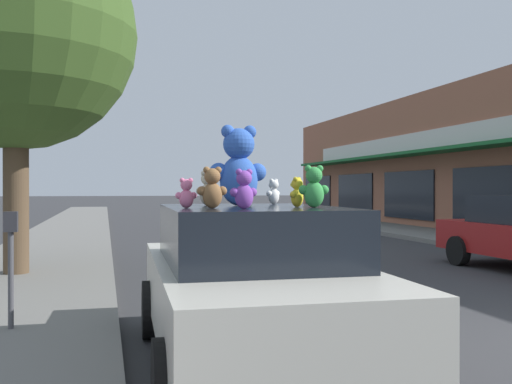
{
  "coord_description": "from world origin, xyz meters",
  "views": [
    {
      "loc": [
        -4.79,
        -4.66,
        1.66
      ],
      "look_at": [
        -2.91,
        2.4,
        1.62
      ],
      "focal_mm": 40.0,
      "sensor_mm": 36.0,
      "label": 1
    }
  ],
  "objects_px": {
    "teddy_bear_brown": "(212,188)",
    "teddy_bear_green": "(314,187)",
    "teddy_bear_white": "(274,192)",
    "teddy_bear_cream": "(208,189)",
    "plush_art_car": "(252,282)",
    "teddy_bear_pink": "(186,194)",
    "teddy_bear_purple": "(244,190)",
    "parking_meter": "(11,254)",
    "teddy_bear_giant": "(239,167)",
    "teddy_bear_black": "(246,192)",
    "street_tree": "(16,31)",
    "teddy_bear_yellow": "(297,193)"
  },
  "relations": [
    {
      "from": "teddy_bear_yellow",
      "to": "parking_meter",
      "type": "bearing_deg",
      "value": -82.25
    },
    {
      "from": "plush_art_car",
      "to": "street_tree",
      "type": "bearing_deg",
      "value": 118.0
    },
    {
      "from": "plush_art_car",
      "to": "teddy_bear_black",
      "type": "distance_m",
      "value": 1.12
    },
    {
      "from": "teddy_bear_green",
      "to": "street_tree",
      "type": "bearing_deg",
      "value": -53.71
    },
    {
      "from": "teddy_bear_pink",
      "to": "teddy_bear_brown",
      "type": "distance_m",
      "value": 0.23
    },
    {
      "from": "plush_art_car",
      "to": "teddy_bear_pink",
      "type": "bearing_deg",
      "value": -157.71
    },
    {
      "from": "teddy_bear_pink",
      "to": "parking_meter",
      "type": "bearing_deg",
      "value": -48.19
    },
    {
      "from": "teddy_bear_brown",
      "to": "teddy_bear_purple",
      "type": "height_order",
      "value": "teddy_bear_brown"
    },
    {
      "from": "teddy_bear_white",
      "to": "teddy_bear_purple",
      "type": "relative_size",
      "value": 0.83
    },
    {
      "from": "teddy_bear_purple",
      "to": "teddy_bear_giant",
      "type": "bearing_deg",
      "value": -111.75
    },
    {
      "from": "teddy_bear_green",
      "to": "teddy_bear_white",
      "type": "xyz_separation_m",
      "value": [
        -0.03,
        1.15,
        -0.05
      ]
    },
    {
      "from": "teddy_bear_giant",
      "to": "parking_meter",
      "type": "xyz_separation_m",
      "value": [
        -2.27,
        1.15,
        -0.92
      ]
    },
    {
      "from": "teddy_bear_brown",
      "to": "teddy_bear_black",
      "type": "relative_size",
      "value": 1.28
    },
    {
      "from": "teddy_bear_pink",
      "to": "teddy_bear_black",
      "type": "height_order",
      "value": "teddy_bear_black"
    },
    {
      "from": "plush_art_car",
      "to": "street_tree",
      "type": "relative_size",
      "value": 0.62
    },
    {
      "from": "teddy_bear_green",
      "to": "teddy_bear_cream",
      "type": "xyz_separation_m",
      "value": [
        -0.8,
        0.89,
        -0.01
      ]
    },
    {
      "from": "teddy_bear_brown",
      "to": "street_tree",
      "type": "distance_m",
      "value": 7.23
    },
    {
      "from": "teddy_bear_purple",
      "to": "street_tree",
      "type": "height_order",
      "value": "street_tree"
    },
    {
      "from": "teddy_bear_white",
      "to": "teddy_bear_giant",
      "type": "bearing_deg",
      "value": 5.58
    },
    {
      "from": "teddy_bear_white",
      "to": "parking_meter",
      "type": "relative_size",
      "value": 0.22
    },
    {
      "from": "teddy_bear_pink",
      "to": "teddy_bear_green",
      "type": "relative_size",
      "value": 0.69
    },
    {
      "from": "teddy_bear_brown",
      "to": "teddy_bear_pink",
      "type": "bearing_deg",
      "value": -22.22
    },
    {
      "from": "teddy_bear_yellow",
      "to": "parking_meter",
      "type": "relative_size",
      "value": 0.22
    },
    {
      "from": "teddy_bear_purple",
      "to": "parking_meter",
      "type": "bearing_deg",
      "value": -56.19
    },
    {
      "from": "teddy_bear_pink",
      "to": "teddy_bear_cream",
      "type": "distance_m",
      "value": 0.82
    },
    {
      "from": "teddy_bear_giant",
      "to": "teddy_bear_yellow",
      "type": "bearing_deg",
      "value": 123.47
    },
    {
      "from": "teddy_bear_purple",
      "to": "teddy_bear_pink",
      "type": "bearing_deg",
      "value": -49.53
    },
    {
      "from": "teddy_bear_black",
      "to": "teddy_bear_cream",
      "type": "height_order",
      "value": "teddy_bear_cream"
    },
    {
      "from": "teddy_bear_pink",
      "to": "teddy_bear_brown",
      "type": "relative_size",
      "value": 0.73
    },
    {
      "from": "teddy_bear_cream",
      "to": "teddy_bear_white",
      "type": "bearing_deg",
      "value": 170.58
    },
    {
      "from": "teddy_bear_brown",
      "to": "teddy_bear_green",
      "type": "relative_size",
      "value": 0.95
    },
    {
      "from": "teddy_bear_pink",
      "to": "teddy_bear_yellow",
      "type": "distance_m",
      "value": 1.01
    },
    {
      "from": "teddy_bear_black",
      "to": "teddy_bear_purple",
      "type": "distance_m",
      "value": 1.34
    },
    {
      "from": "plush_art_car",
      "to": "street_tree",
      "type": "xyz_separation_m",
      "value": [
        -2.87,
        5.87,
        3.7
      ]
    },
    {
      "from": "teddy_bear_giant",
      "to": "street_tree",
      "type": "distance_m",
      "value": 6.71
    },
    {
      "from": "plush_art_car",
      "to": "teddy_bear_black",
      "type": "height_order",
      "value": "teddy_bear_black"
    },
    {
      "from": "teddy_bear_white",
      "to": "teddy_bear_cream",
      "type": "xyz_separation_m",
      "value": [
        -0.77,
        -0.26,
        0.04
      ]
    },
    {
      "from": "teddy_bear_giant",
      "to": "street_tree",
      "type": "xyz_separation_m",
      "value": [
        -2.83,
        5.5,
        2.61
      ]
    },
    {
      "from": "teddy_bear_black",
      "to": "teddy_bear_white",
      "type": "bearing_deg",
      "value": -145.14
    },
    {
      "from": "teddy_bear_white",
      "to": "teddy_bear_black",
      "type": "xyz_separation_m",
      "value": [
        -0.32,
        -0.06,
        0.0
      ]
    },
    {
      "from": "teddy_bear_brown",
      "to": "teddy_bear_green",
      "type": "distance_m",
      "value": 0.91
    },
    {
      "from": "teddy_bear_black",
      "to": "plush_art_car",
      "type": "bearing_deg",
      "value": 104.18
    },
    {
      "from": "teddy_bear_brown",
      "to": "teddy_bear_purple",
      "type": "relative_size",
      "value": 1.08
    },
    {
      "from": "teddy_bear_pink",
      "to": "teddy_bear_white",
      "type": "bearing_deg",
      "value": -138.6
    },
    {
      "from": "teddy_bear_purple",
      "to": "street_tree",
      "type": "bearing_deg",
      "value": -78.86
    },
    {
      "from": "teddy_bear_brown",
      "to": "teddy_bear_yellow",
      "type": "bearing_deg",
      "value": -170.74
    },
    {
      "from": "plush_art_car",
      "to": "teddy_bear_pink",
      "type": "distance_m",
      "value": 1.08
    },
    {
      "from": "teddy_bear_black",
      "to": "teddy_bear_yellow",
      "type": "relative_size",
      "value": 1.01
    },
    {
      "from": "teddy_bear_giant",
      "to": "teddy_bear_cream",
      "type": "height_order",
      "value": "teddy_bear_giant"
    },
    {
      "from": "teddy_bear_giant",
      "to": "street_tree",
      "type": "relative_size",
      "value": 0.12
    }
  ]
}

